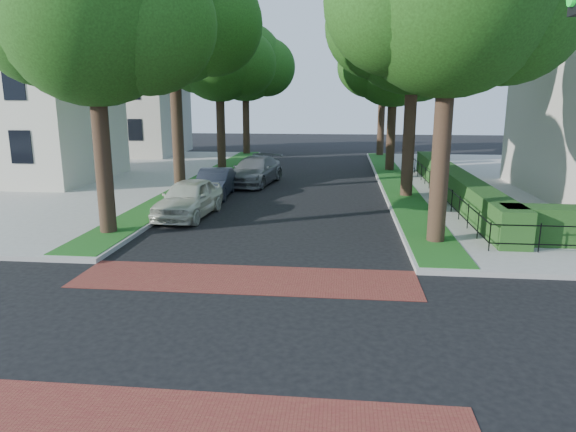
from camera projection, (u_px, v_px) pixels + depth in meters
name	position (u px, v px, depth m)	size (l,w,h in m)	color
ground	(217.00, 333.00, 10.36)	(120.00, 120.00, 0.00)	black
crosswalk_far	(246.00, 279.00, 13.46)	(9.00, 2.20, 0.01)	maroon
grass_strip_ne	(395.00, 182.00, 28.28)	(1.60, 29.80, 0.02)	#184E16
grass_strip_nw	(204.00, 178.00, 29.39)	(1.60, 29.80, 0.02)	#184E16
tree_right_mid	(417.00, 21.00, 22.78)	(8.25, 7.09, 11.22)	black
tree_right_far	(395.00, 61.00, 31.72)	(7.25, 6.23, 9.74)	black
tree_right_back	(384.00, 64.00, 40.37)	(7.50, 6.45, 10.20)	black
tree_left_near	(98.00, 14.00, 16.29)	(7.50, 6.45, 10.20)	black
tree_left_mid	(176.00, 17.00, 23.82)	(8.00, 6.88, 11.48)	black
tree_left_far	(221.00, 59.00, 32.79)	(7.00, 6.02, 9.86)	black
tree_left_back	(247.00, 63.00, 41.47)	(7.75, 6.66, 10.44)	black
hedge_main_road	(454.00, 184.00, 23.94)	(1.00, 18.00, 1.20)	#1C3C14
fence_main_road	(437.00, 187.00, 24.06)	(0.06, 18.00, 0.90)	black
house_left_near	(17.00, 91.00, 28.25)	(10.00, 9.00, 10.14)	beige
house_left_far	(123.00, 93.00, 41.83)	(10.00, 9.00, 10.14)	#BCB8A9
parked_car_front	(189.00, 198.00, 20.42)	(1.78, 4.42, 1.51)	beige
parked_car_middle	(215.00, 183.00, 24.53)	(1.43, 4.11, 1.36)	#1D212B
parked_car_rear	(255.00, 171.00, 28.24)	(2.09, 5.15, 1.50)	slate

